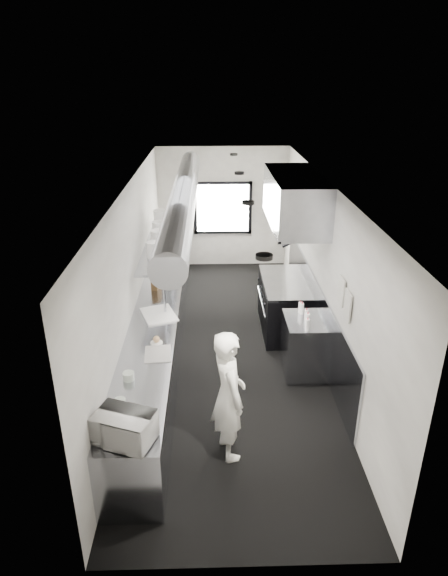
{
  "coord_description": "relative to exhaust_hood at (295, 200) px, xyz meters",
  "views": [
    {
      "loc": [
        -0.28,
        -7.14,
        4.3
      ],
      "look_at": [
        -0.09,
        -0.2,
        1.22
      ],
      "focal_mm": 30.38,
      "sensor_mm": 36.0,
      "label": 1
    }
  ],
  "objects": [
    {
      "name": "microwave",
      "position": [
        -2.26,
        -3.95,
        -1.33
      ],
      "size": [
        0.65,
        0.57,
        0.32
      ],
      "primitive_type": "imported",
      "rotation": [
        0.0,
        0.0,
        -0.35
      ],
      "color": "silver",
      "rests_on": "prep_counter"
    },
    {
      "name": "knife_block",
      "position": [
        -2.33,
        -0.16,
        -1.36
      ],
      "size": [
        0.16,
        0.26,
        0.26
      ],
      "primitive_type": "cube",
      "rotation": [
        0.0,
        0.0,
        -0.23
      ],
      "color": "#53381D",
      "rests_on": "prep_counter"
    },
    {
      "name": "small_plate",
      "position": [
        -2.14,
        -2.02,
        -1.48
      ],
      "size": [
        0.18,
        0.18,
        0.01
      ],
      "primitive_type": "cylinder",
      "rotation": [
        0.0,
        0.0,
        -0.09
      ],
      "color": "white",
      "rests_on": "prep_counter"
    },
    {
      "name": "hvac_duct",
      "position": [
        -1.8,
        -0.3,
        0.16
      ],
      "size": [
        0.4,
        6.4,
        0.4
      ],
      "primitive_type": "cylinder",
      "rotation": [
        1.57,
        0.0,
        0.0
      ],
      "color": "gray",
      "rests_on": "ceiling"
    },
    {
      "name": "wall_right",
      "position": [
        0.4,
        -0.7,
        -0.99
      ],
      "size": [
        0.02,
        8.0,
        2.8
      ],
      "primitive_type": "cube",
      "color": "silver",
      "rests_on": "floor"
    },
    {
      "name": "floor",
      "position": [
        -1.1,
        -0.7,
        -2.39
      ],
      "size": [
        3.0,
        8.0,
        0.01
      ],
      "primitive_type": "cube",
      "color": "black",
      "rests_on": "ground"
    },
    {
      "name": "plate_stack_a",
      "position": [
        -2.3,
        -0.44,
        -0.69
      ],
      "size": [
        0.29,
        0.29,
        0.26
      ],
      "primitive_type": "cylinder",
      "rotation": [
        0.0,
        0.0,
        -0.4
      ],
      "color": "white",
      "rests_on": "pass_shelf"
    },
    {
      "name": "squeeze_bottle_e",
      "position": [
        -0.01,
        -1.14,
        -1.4
      ],
      "size": [
        0.07,
        0.07,
        0.17
      ],
      "primitive_type": "cylinder",
      "rotation": [
        0.0,
        0.0,
        0.26
      ],
      "color": "white",
      "rests_on": "bottle_station"
    },
    {
      "name": "pass_shelf",
      "position": [
        -2.29,
        0.3,
        -0.86
      ],
      "size": [
        0.45,
        3.0,
        0.68
      ],
      "color": "#989CA6",
      "rests_on": "prep_counter"
    },
    {
      "name": "wall_cladding",
      "position": [
        0.38,
        -0.4,
        -1.84
      ],
      "size": [
        0.03,
        5.5,
        1.1
      ],
      "primitive_type": "cube",
      "color": "#989CA6",
      "rests_on": "wall_right"
    },
    {
      "name": "prep_counter",
      "position": [
        -2.25,
        -1.2,
        -1.94
      ],
      "size": [
        0.7,
        6.0,
        0.9
      ],
      "primitive_type": "cube",
      "color": "#989CA6",
      "rests_on": "floor"
    },
    {
      "name": "wall_back",
      "position": [
        -1.1,
        3.3,
        -0.99
      ],
      "size": [
        3.0,
        0.02,
        2.8
      ],
      "primitive_type": "cube",
      "color": "silver",
      "rests_on": "floor"
    },
    {
      "name": "plate_stack_d",
      "position": [
        -2.31,
        1.0,
        -0.62
      ],
      "size": [
        0.34,
        0.34,
        0.4
      ],
      "primitive_type": "cylinder",
      "rotation": [
        0.0,
        0.0,
        -0.4
      ],
      "color": "white",
      "rests_on": "pass_shelf"
    },
    {
      "name": "service_window",
      "position": [
        -1.1,
        3.26,
        -0.99
      ],
      "size": [
        1.36,
        0.05,
        1.25
      ],
      "color": "white",
      "rests_on": "wall_back"
    },
    {
      "name": "squeeze_bottle_c",
      "position": [
        0.04,
        -1.39,
        -1.41
      ],
      "size": [
        0.06,
        0.06,
        0.16
      ],
      "primitive_type": "cylinder",
      "rotation": [
        0.0,
        0.0,
        -0.04
      ],
      "color": "white",
      "rests_on": "bottle_station"
    },
    {
      "name": "plate_stack_c",
      "position": [
        -2.31,
        0.51,
        -0.66
      ],
      "size": [
        0.25,
        0.25,
        0.32
      ],
      "primitive_type": "cylinder",
      "rotation": [
        0.0,
        0.0,
        0.11
      ],
      "color": "white",
      "rests_on": "pass_shelf"
    },
    {
      "name": "squeeze_bottle_a",
      "position": [
        -0.01,
        -1.73,
        -1.4
      ],
      "size": [
        0.06,
        0.06,
        0.18
      ],
      "primitive_type": "cylinder",
      "rotation": [
        0.0,
        0.0,
        0.03
      ],
      "color": "white",
      "rests_on": "bottle_station"
    },
    {
      "name": "far_work_table",
      "position": [
        -2.25,
        2.5,
        -1.94
      ],
      "size": [
        0.7,
        1.2,
        0.9
      ],
      "primitive_type": "cube",
      "color": "#989CA6",
      "rests_on": "floor"
    },
    {
      "name": "pastry",
      "position": [
        -2.14,
        -2.02,
        -1.43
      ],
      "size": [
        0.09,
        0.09,
        0.09
      ],
      "primitive_type": "sphere",
      "color": "#DFAE75",
      "rests_on": "small_plate"
    },
    {
      "name": "exhaust_hood",
      "position": [
        0.0,
        0.0,
        0.0
      ],
      "size": [
        0.81,
        2.2,
        0.88
      ],
      "color": "#989CA6",
      "rests_on": "ceiling"
    },
    {
      "name": "bottle_station",
      "position": [
        0.05,
        -1.4,
        -1.94
      ],
      "size": [
        0.65,
        0.8,
        0.9
      ],
      "primitive_type": "cube",
      "color": "#989CA6",
      "rests_on": "floor"
    },
    {
      "name": "deli_tub_a",
      "position": [
        -2.41,
        -3.4,
        -1.44
      ],
      "size": [
        0.15,
        0.15,
        0.1
      ],
      "primitive_type": "cylinder",
      "rotation": [
        0.0,
        0.0,
        0.17
      ],
      "color": "silver",
      "rests_on": "prep_counter"
    },
    {
      "name": "notice_sheet_a",
      "position": [
        0.37,
        -1.9,
        -0.79
      ],
      "size": [
        0.02,
        0.28,
        0.38
      ],
      "primitive_type": "cube",
      "color": "beige",
      "rests_on": "wall_right"
    },
    {
      "name": "cutting_board",
      "position": [
        -2.19,
        -1.18,
        -1.48
      ],
      "size": [
        0.65,
        0.74,
        0.02
      ],
      "primitive_type": "cube",
      "rotation": [
        0.0,
        0.0,
        0.35
      ],
      "color": "white",
      "rests_on": "prep_counter"
    },
    {
      "name": "line_cook",
      "position": [
        -1.19,
        -3.14,
        -1.55
      ],
      "size": [
        0.56,
        0.7,
        1.68
      ],
      "primitive_type": "imported",
      "rotation": [
        0.0,
        0.0,
        1.85
      ],
      "color": "white",
      "rests_on": "floor"
    },
    {
      "name": "ceiling",
      "position": [
        -1.1,
        -0.7,
        0.41
      ],
      "size": [
        3.0,
        8.0,
        0.01
      ],
      "primitive_type": "cube",
      "color": "silver",
      "rests_on": "wall_back"
    },
    {
      "name": "deli_tub_b",
      "position": [
        -2.39,
        -2.89,
        -1.44
      ],
      "size": [
        0.18,
        0.18,
        0.1
      ],
      "primitive_type": "cylinder",
      "rotation": [
        0.0,
        0.0,
        -0.37
      ],
      "color": "silver",
      "rests_on": "prep_counter"
    },
    {
      "name": "newspaper",
      "position": [
        -2.1,
        -2.31,
        -1.49
      ],
      "size": [
        0.38,
        0.46,
        0.01
      ],
      "primitive_type": "cube",
      "rotation": [
        0.0,
        0.0,
        0.09
      ],
      "color": "beige",
      "rests_on": "prep_counter"
    },
    {
      "name": "squeeze_bottle_b",
      "position": [
        0.02,
        -1.57,
        -1.39
      ],
      "size": [
        0.08,
        0.08,
        0.19
      ],
      "primitive_type": "cylinder",
      "rotation": [
        0.0,
        0.0,
        0.41
      ],
      "color": "white",
      "rests_on": "bottle_station"
    },
    {
      "name": "wall_front",
      "position": [
        -1.1,
        -4.7,
        -0.99
      ],
      "size": [
        3.0,
        0.02,
        2.8
      ],
      "primitive_type": "cube",
      "color": "silver",
      "rests_on": "floor"
    },
    {
      "name": "notice_sheet_b",
      "position": [
        0.37,
        -2.25,
        -0.84
      ],
      "size": [
        0.02,
        0.28,
        0.38
      ],
      "primitive_type": "cube",
      "color": "beige",
      "rests_on": "wall_right"
    },
    {
      "name": "squeeze_bottle_d",
      "position": [
        0.0,
        -1.2,
        -1.4
      ],
      "size": [
        0.06,
        0.06,
        0.18
      ],
      "primitive_type": "cylinder",
      "rotation": [
        0.0,
        0.0,
        0.0
      ],
      "color": "white",
      "rests_on": "bottle_station"
    },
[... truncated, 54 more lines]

